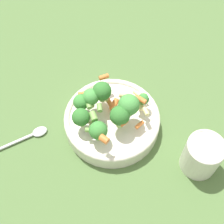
# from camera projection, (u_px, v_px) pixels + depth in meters

# --- Properties ---
(ground_plane) EXTENTS (3.00, 3.00, 0.00)m
(ground_plane) POSITION_uv_depth(u_px,v_px,m) (112.00, 125.00, 0.77)
(ground_plane) COLOR #4C6B38
(bowl) EXTENTS (0.23, 0.23, 0.04)m
(bowl) POSITION_uv_depth(u_px,v_px,m) (112.00, 120.00, 0.75)
(bowl) COLOR silver
(bowl) RESTS_ON ground_plane
(pasta_salad) EXTENTS (0.17, 0.18, 0.08)m
(pasta_salad) POSITION_uv_depth(u_px,v_px,m) (106.00, 108.00, 0.69)
(pasta_salad) COLOR #8CB766
(pasta_salad) RESTS_ON bowl
(cup) EXTENTS (0.08, 0.08, 0.09)m
(cup) POSITION_uv_depth(u_px,v_px,m) (202.00, 155.00, 0.67)
(cup) COLOR silver
(cup) RESTS_ON ground_plane
(spoon) EXTENTS (0.08, 0.18, 0.01)m
(spoon) POSITION_uv_depth(u_px,v_px,m) (24.00, 138.00, 0.74)
(spoon) COLOR silver
(spoon) RESTS_ON ground_plane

